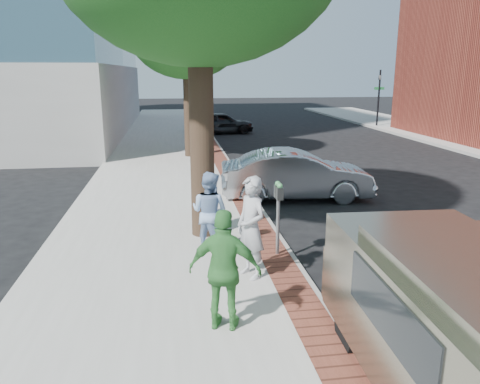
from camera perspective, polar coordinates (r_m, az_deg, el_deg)
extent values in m
plane|color=black|center=(8.94, 0.34, -9.81)|extent=(120.00, 120.00, 0.00)
cube|color=#9E9991|center=(16.46, -9.04, 1.64)|extent=(5.00, 60.00, 0.15)
cube|color=brown|center=(16.55, -1.42, 2.18)|extent=(0.60, 60.00, 0.01)
cube|color=gray|center=(16.61, -0.22, 1.95)|extent=(0.10, 60.00, 0.15)
cylinder|color=black|center=(30.18, -4.32, 11.05)|extent=(0.12, 0.12, 3.80)
imported|color=black|center=(30.14, -4.36, 13.14)|extent=(0.18, 0.15, 0.90)
cube|color=#1E7238|center=(30.15, -4.34, 12.38)|extent=(0.70, 0.03, 0.18)
cylinder|color=black|center=(33.09, 16.53, 10.80)|extent=(0.12, 0.12, 3.80)
imported|color=black|center=(33.05, 16.67, 12.70)|extent=(0.18, 0.15, 0.90)
cube|color=#1E7238|center=(33.06, 16.62, 12.01)|extent=(0.70, 0.03, 0.18)
cylinder|color=black|center=(10.06, -4.68, 6.85)|extent=(0.52, 0.52, 4.40)
cylinder|color=black|center=(20.13, -6.29, 9.82)|extent=(0.40, 0.40, 3.85)
ellipsoid|color=#164D19|center=(20.14, -6.56, 19.06)|extent=(4.80, 4.80, 3.94)
cylinder|color=gray|center=(9.23, 4.64, -4.23)|extent=(0.07, 0.07, 1.15)
cube|color=#2D3030|center=(8.94, 4.86, -0.19)|extent=(0.12, 0.14, 0.24)
cube|color=#2D3030|center=(9.11, 4.60, 0.09)|extent=(0.12, 0.14, 0.24)
sphere|color=#3F8C4C|center=(8.91, 4.88, 0.74)|extent=(0.11, 0.11, 0.11)
sphere|color=#3F8C4C|center=(9.08, 4.62, 1.01)|extent=(0.11, 0.11, 0.11)
imported|color=#A4A4A9|center=(8.12, 1.36, -4.36)|extent=(0.68, 0.78, 1.81)
imported|color=#829FC8|center=(9.35, -3.74, -2.41)|extent=(1.00, 0.96, 1.63)
imported|color=#3E8A3F|center=(6.53, -1.85, -9.54)|extent=(1.10, 0.72, 1.74)
imported|color=#A8A9AF|center=(13.85, 6.87, 2.07)|extent=(4.52, 1.90, 1.45)
imported|color=black|center=(28.80, -2.27, 8.44)|extent=(4.01, 1.94, 1.32)
cube|color=gray|center=(7.24, 18.33, -10.27)|extent=(1.92, 0.99, 0.81)
cylinder|color=black|center=(6.68, 13.23, -16.06)|extent=(0.25, 0.66, 0.65)
cylinder|color=black|center=(7.36, 26.02, -14.19)|extent=(0.25, 0.66, 0.65)
cube|color=black|center=(5.04, 17.49, -14.09)|extent=(0.11, 2.04, 0.56)
cube|color=black|center=(7.50, 17.12, -6.53)|extent=(1.63, 0.09, 0.41)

